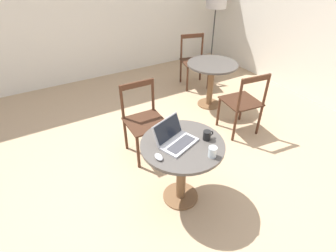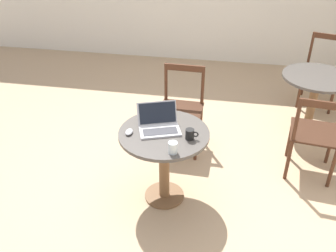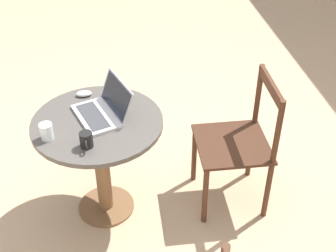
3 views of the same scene
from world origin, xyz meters
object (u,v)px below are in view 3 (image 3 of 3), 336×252
(cafe_table_near, at_px, (99,143))
(mouse, at_px, (84,94))
(drinking_glass, at_px, (46,131))
(laptop, at_px, (103,110))
(chair_near_back, at_px, (239,143))
(mug, at_px, (86,140))

(cafe_table_near, relative_size, mouse, 7.82)
(mouse, relative_size, drinking_glass, 1.04)
(cafe_table_near, bearing_deg, laptop, 141.86)
(chair_near_back, distance_m, laptop, 0.90)
(cafe_table_near, bearing_deg, mug, -14.71)
(mug, xyz_separation_m, drinking_glass, (-0.11, -0.22, 0.00))
(mug, bearing_deg, mouse, -178.72)
(chair_near_back, height_order, mug, chair_near_back)
(mouse, bearing_deg, cafe_table_near, 14.11)
(chair_near_back, distance_m, mug, 1.01)
(mouse, distance_m, drinking_glass, 0.46)
(chair_near_back, bearing_deg, cafe_table_near, -91.48)
(laptop, xyz_separation_m, drinking_glass, (0.17, -0.32, 0.00))
(mouse, height_order, mug, mug)
(cafe_table_near, xyz_separation_m, chair_near_back, (0.02, 0.88, -0.09))
(chair_near_back, xyz_separation_m, mouse, (-0.31, -0.95, 0.28))
(chair_near_back, relative_size, mug, 8.32)
(cafe_table_near, height_order, drinking_glass, drinking_glass)
(cafe_table_near, relative_size, laptop, 1.87)
(laptop, distance_m, mouse, 0.26)
(laptop, relative_size, drinking_glass, 4.35)
(chair_near_back, distance_m, drinking_glass, 1.20)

